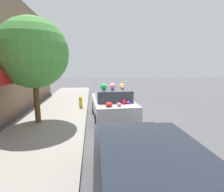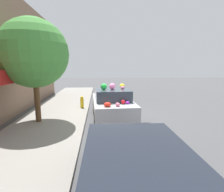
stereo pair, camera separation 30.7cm
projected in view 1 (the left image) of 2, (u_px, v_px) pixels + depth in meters
The scene contains 6 objects.
ground_plane at pixel (109, 118), 8.73m from camera, with size 60.00×60.00×0.00m, color #4C4C4F.
sidewalk_curb at pixel (53, 119), 8.41m from camera, with size 24.00×3.20×0.11m.
street_tree at pixel (33, 53), 7.29m from camera, with size 2.94×2.94×4.48m.
fire_hydrant at pixel (81, 102), 10.41m from camera, with size 0.20×0.20×0.70m.
art_car at pixel (112, 103), 8.61m from camera, with size 3.99×1.99×1.79m.
parked_car_plain at pixel (147, 182), 2.83m from camera, with size 4.47×1.83×1.44m.
Camera 1 is at (-8.37, 0.79, 2.59)m, focal length 28.00 mm.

